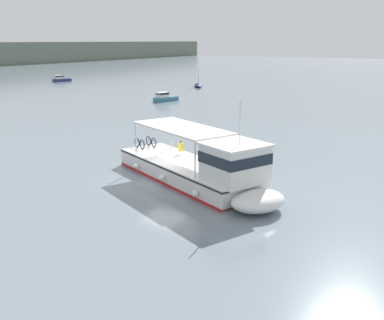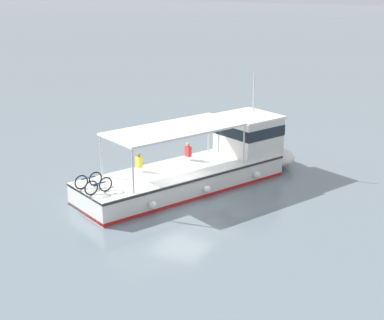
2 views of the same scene
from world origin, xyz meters
TOP-DOWN VIEW (x-y plane):
  - ground_plane at (0.00, 0.00)m, footprint 400.00×400.00m
  - ferry_main at (0.01, -2.79)m, footprint 7.97×12.87m
  - motorboat_horizon_west at (29.94, 20.16)m, footprint 3.82×2.21m
  - sailboat_off_bow at (49.39, 26.04)m, footprint 4.79×3.78m
  - motorboat_near_starboard at (44.23, 55.49)m, footprint 3.83×2.41m

SIDE VIEW (x-z plane):
  - ground_plane at x=0.00m, z-range 0.00..0.00m
  - sailboat_off_bow at x=49.39m, z-range -2.16..3.24m
  - motorboat_horizon_west at x=29.94m, z-range -0.09..1.17m
  - motorboat_near_starboard at x=44.23m, z-range -0.09..1.17m
  - ferry_main at x=0.01m, z-range -1.65..3.67m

